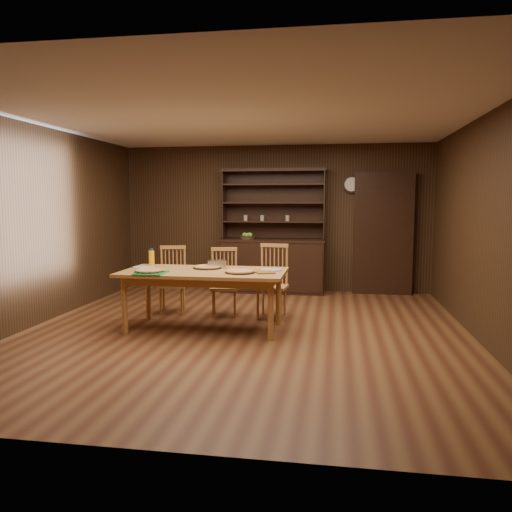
% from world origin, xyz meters
% --- Properties ---
extents(floor, '(6.00, 6.00, 0.00)m').
position_xyz_m(floor, '(0.00, 0.00, 0.00)').
color(floor, brown).
rests_on(floor, ground).
extents(room_shell, '(6.00, 6.00, 6.00)m').
position_xyz_m(room_shell, '(0.00, 0.00, 1.58)').
color(room_shell, silver).
rests_on(room_shell, floor).
extents(china_hutch, '(1.84, 0.52, 2.17)m').
position_xyz_m(china_hutch, '(-0.00, 2.75, 0.60)').
color(china_hutch, black).
rests_on(china_hutch, floor).
extents(doorway, '(1.00, 0.18, 2.10)m').
position_xyz_m(doorway, '(1.90, 2.90, 1.05)').
color(doorway, black).
rests_on(doorway, floor).
extents(wall_clock, '(0.30, 0.05, 0.30)m').
position_xyz_m(wall_clock, '(1.35, 2.96, 1.90)').
color(wall_clock, black).
rests_on(wall_clock, room_shell).
extents(dining_table, '(2.03, 1.02, 0.75)m').
position_xyz_m(dining_table, '(-0.52, 0.05, 0.68)').
color(dining_table, '#A9693A').
rests_on(dining_table, floor).
extents(chair_left, '(0.46, 0.45, 0.96)m').
position_xyz_m(chair_left, '(-1.24, 0.95, 0.51)').
color(chair_left, '#C18A42').
rests_on(chair_left, floor).
extents(chair_center, '(0.46, 0.44, 0.96)m').
position_xyz_m(chair_center, '(-0.46, 0.90, 0.50)').
color(chair_center, '#C18A42').
rests_on(chair_center, floor).
extents(chair_right, '(0.45, 0.44, 1.02)m').
position_xyz_m(chair_right, '(0.24, 0.89, 0.54)').
color(chair_right, '#C18A42').
rests_on(chair_right, floor).
extents(pizza_left, '(0.35, 0.35, 0.04)m').
position_xyz_m(pizza_left, '(-1.15, -0.19, 0.77)').
color(pizza_left, black).
rests_on(pizza_left, dining_table).
extents(pizza_right, '(0.37, 0.37, 0.04)m').
position_xyz_m(pizza_right, '(-0.04, -0.08, 0.77)').
color(pizza_right, black).
rests_on(pizza_right, dining_table).
extents(pizza_center, '(0.37, 0.37, 0.04)m').
position_xyz_m(pizza_center, '(-0.53, 0.25, 0.77)').
color(pizza_center, black).
rests_on(pizza_center, dining_table).
extents(cooling_rack, '(0.43, 0.43, 0.02)m').
position_xyz_m(cooling_rack, '(-1.09, -0.29, 0.76)').
color(cooling_rack, '#0B9A3B').
rests_on(cooling_rack, dining_table).
extents(plate_left, '(0.25, 0.25, 0.02)m').
position_xyz_m(plate_left, '(-1.39, 0.17, 0.76)').
color(plate_left, silver).
rests_on(plate_left, dining_table).
extents(plate_right, '(0.28, 0.28, 0.02)m').
position_xyz_m(plate_right, '(0.30, 0.19, 0.76)').
color(plate_right, silver).
rests_on(plate_right, dining_table).
extents(foil_dish, '(0.28, 0.23, 0.10)m').
position_xyz_m(foil_dish, '(-0.43, 0.33, 0.80)').
color(foil_dish, silver).
rests_on(foil_dish, dining_table).
extents(juice_bottle, '(0.07, 0.07, 0.23)m').
position_xyz_m(juice_bottle, '(-1.35, 0.42, 0.86)').
color(juice_bottle, '#FFB20D').
rests_on(juice_bottle, dining_table).
extents(pot_holder_a, '(0.28, 0.28, 0.02)m').
position_xyz_m(pot_holder_a, '(0.26, -0.03, 0.76)').
color(pot_holder_a, red).
rests_on(pot_holder_a, dining_table).
extents(pot_holder_b, '(0.27, 0.27, 0.02)m').
position_xyz_m(pot_holder_b, '(0.21, -0.00, 0.76)').
color(pot_holder_b, red).
rests_on(pot_holder_b, dining_table).
extents(fruit_bowl, '(0.27, 0.27, 0.12)m').
position_xyz_m(fruit_bowl, '(-0.45, 2.69, 0.98)').
color(fruit_bowl, black).
rests_on(fruit_bowl, china_hutch).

